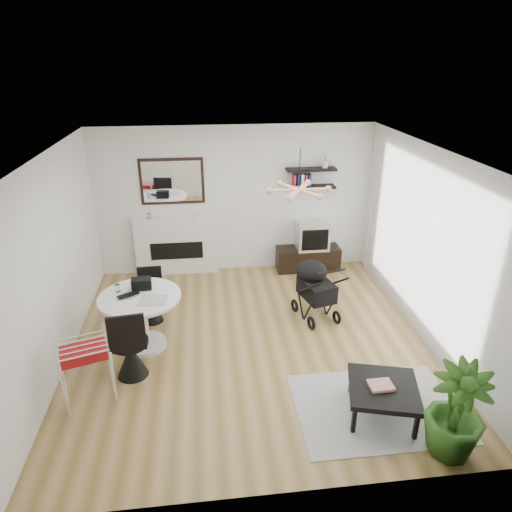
{
  "coord_description": "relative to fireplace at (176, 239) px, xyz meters",
  "views": [
    {
      "loc": [
        -0.56,
        -5.47,
        3.82
      ],
      "look_at": [
        0.14,
        0.4,
        1.17
      ],
      "focal_mm": 32.0,
      "sensor_mm": 36.0,
      "label": 1
    }
  ],
  "objects": [
    {
      "name": "floor",
      "position": [
        1.1,
        -2.42,
        -0.69
      ],
      "size": [
        5.0,
        5.0,
        0.0
      ],
      "primitive_type": "plane",
      "color": "olive",
      "rests_on": "ground"
    },
    {
      "name": "ceiling",
      "position": [
        1.1,
        -2.42,
        2.01
      ],
      "size": [
        5.0,
        5.0,
        0.0
      ],
      "primitive_type": "plane",
      "color": "white",
      "rests_on": "wall_back"
    },
    {
      "name": "wall_back",
      "position": [
        1.1,
        0.08,
        0.66
      ],
      "size": [
        5.0,
        0.0,
        5.0
      ],
      "primitive_type": "plane",
      "rotation": [
        1.57,
        0.0,
        0.0
      ],
      "color": "white",
      "rests_on": "floor"
    },
    {
      "name": "wall_left",
      "position": [
        -1.4,
        -2.42,
        0.66
      ],
      "size": [
        0.0,
        5.0,
        5.0
      ],
      "primitive_type": "plane",
      "rotation": [
        1.57,
        0.0,
        1.57
      ],
      "color": "white",
      "rests_on": "floor"
    },
    {
      "name": "wall_right",
      "position": [
        3.6,
        -2.42,
        0.66
      ],
      "size": [
        0.0,
        5.0,
        5.0
      ],
      "primitive_type": "plane",
      "rotation": [
        1.57,
        0.0,
        -1.57
      ],
      "color": "white",
      "rests_on": "floor"
    },
    {
      "name": "sheer_curtain",
      "position": [
        3.5,
        -2.22,
        0.66
      ],
      "size": [
        0.04,
        3.6,
        2.6
      ],
      "primitive_type": "cube",
      "color": "white",
      "rests_on": "wall_right"
    },
    {
      "name": "fireplace",
      "position": [
        0.0,
        0.0,
        0.0
      ],
      "size": [
        1.5,
        0.17,
        2.16
      ],
      "color": "white",
      "rests_on": "floor"
    },
    {
      "name": "shelf_lower",
      "position": [
        2.46,
        -0.05,
        0.91
      ],
      "size": [
        0.9,
        0.25,
        0.04
      ],
      "primitive_type": "cube",
      "color": "black",
      "rests_on": "wall_back"
    },
    {
      "name": "shelf_upper",
      "position": [
        2.46,
        -0.05,
        1.23
      ],
      "size": [
        0.9,
        0.25,
        0.04
      ],
      "primitive_type": "cube",
      "color": "black",
      "rests_on": "wall_back"
    },
    {
      "name": "pendant_lamp",
      "position": [
        1.8,
        -2.12,
        1.46
      ],
      "size": [
        0.9,
        0.9,
        0.1
      ],
      "primitive_type": null,
      "color": "tan",
      "rests_on": "ceiling"
    },
    {
      "name": "tv_console",
      "position": [
        2.46,
        -0.14,
        -0.46
      ],
      "size": [
        1.19,
        0.42,
        0.45
      ],
      "primitive_type": "cube",
      "color": "black",
      "rests_on": "floor"
    },
    {
      "name": "crt_tv",
      "position": [
        2.52,
        -0.14,
        0.01
      ],
      "size": [
        0.58,
        0.5,
        0.5
      ],
      "color": "silver",
      "rests_on": "tv_console"
    },
    {
      "name": "dining_table",
      "position": [
        -0.39,
        -2.35,
        -0.15
      ],
      "size": [
        1.11,
        1.11,
        0.81
      ],
      "color": "white",
      "rests_on": "floor"
    },
    {
      "name": "laptop",
      "position": [
        -0.51,
        -2.38,
        0.14
      ],
      "size": [
        0.36,
        0.32,
        0.02
      ],
      "primitive_type": "imported",
      "rotation": [
        0.0,
        0.0,
        0.54
      ],
      "color": "black",
      "rests_on": "dining_table"
    },
    {
      "name": "black_bag",
      "position": [
        -0.38,
        -2.15,
        0.21
      ],
      "size": [
        0.28,
        0.18,
        0.16
      ],
      "primitive_type": "cube",
      "rotation": [
        0.0,
        0.0,
        0.08
      ],
      "color": "black",
      "rests_on": "dining_table"
    },
    {
      "name": "newspaper",
      "position": [
        -0.19,
        -2.5,
        0.13
      ],
      "size": [
        0.39,
        0.34,
        0.01
      ],
      "primitive_type": "cube",
      "rotation": [
        0.0,
        0.0,
        -0.11
      ],
      "color": "beige",
      "rests_on": "dining_table"
    },
    {
      "name": "drinking_glass",
      "position": [
        -0.69,
        -2.2,
        0.18
      ],
      "size": [
        0.07,
        0.07,
        0.11
      ],
      "primitive_type": "cylinder",
      "color": "white",
      "rests_on": "dining_table"
    },
    {
      "name": "chair_far",
      "position": [
        -0.34,
        -1.66,
        -0.42
      ],
      "size": [
        0.4,
        0.41,
        0.84
      ],
      "rotation": [
        0.0,
        0.0,
        0.04
      ],
      "color": "black",
      "rests_on": "floor"
    },
    {
      "name": "chair_near",
      "position": [
        -0.48,
        -2.99,
        -0.36
      ],
      "size": [
        0.49,
        0.51,
        1.01
      ],
      "rotation": [
        0.0,
        0.0,
        3.28
      ],
      "color": "black",
      "rests_on": "floor"
    },
    {
      "name": "drying_rack",
      "position": [
        -0.89,
        -3.46,
        -0.24
      ],
      "size": [
        0.7,
        0.67,
        0.85
      ],
      "rotation": [
        0.0,
        0.0,
        0.3
      ],
      "color": "white",
      "rests_on": "floor"
    },
    {
      "name": "stroller",
      "position": [
        2.18,
        -1.8,
        -0.26
      ],
      "size": [
        0.68,
        0.88,
        0.99
      ],
      "rotation": [
        0.0,
        0.0,
        0.26
      ],
      "color": "black",
      "rests_on": "floor"
    },
    {
      "name": "rug",
      "position": [
        2.43,
        -3.93,
        -0.68
      ],
      "size": [
        1.89,
        1.36,
        0.01
      ],
      "primitive_type": "cube",
      "color": "#9C9C9C",
      "rests_on": "floor"
    },
    {
      "name": "coffee_table",
      "position": [
        2.44,
        -4.04,
        -0.33
      ],
      "size": [
        0.93,
        0.93,
        0.39
      ],
      "rotation": [
        0.0,
        0.0,
        -0.26
      ],
      "color": "black",
      "rests_on": "rug"
    },
    {
      "name": "magazines",
      "position": [
        2.4,
        -4.04,
        -0.26
      ],
      "size": [
        0.27,
        0.22,
        0.04
      ],
      "primitive_type": "cube",
      "rotation": [
        0.0,
        0.0,
        0.03
      ],
      "color": "#C33B30",
      "rests_on": "coffee_table"
    },
    {
      "name": "potted_plant",
      "position": [
        2.95,
        -4.63,
        -0.15
      ],
      "size": [
        0.77,
        0.77,
        1.06
      ],
      "primitive_type": "imported",
      "rotation": [
        0.0,
        0.0,
        -0.38
      ],
      "color": "#295819",
      "rests_on": "floor"
    }
  ]
}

